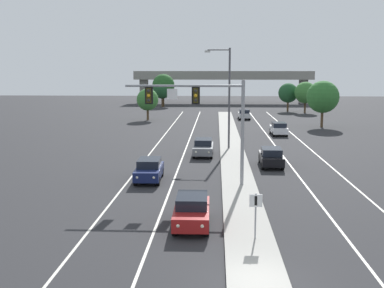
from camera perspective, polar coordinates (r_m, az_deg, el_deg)
The scene contains 22 objects.
ground_plane at distance 19.13m, azimuth 7.82°, elevation -16.14°, with size 260.00×260.00×0.00m, color #28282B.
median_island at distance 36.20m, azimuth 5.41°, elevation -3.92°, with size 2.40×110.00×0.15m, color #9E9B93.
lane_stripe_oncoming_center at distance 43.14m, azimuth -1.25°, elevation -1.91°, with size 0.14×100.00×0.01m, color silver.
lane_stripe_receding_center at distance 43.50m, azimuth 11.21°, elevation -1.99°, with size 0.14×100.00×0.01m, color silver.
edge_stripe_left at distance 43.50m, azimuth -5.59°, elevation -1.86°, with size 0.14×100.00×0.01m, color silver.
edge_stripe_right at distance 44.10m, azimuth 15.45°, elevation -1.99°, with size 0.14×100.00×0.01m, color silver.
overhead_signal_mast at distance 32.79m, azimuth 1.46°, elevation 4.15°, with size 8.13×0.44×7.20m.
median_sign_post at distance 22.86m, azimuth 7.56°, elevation -7.67°, with size 0.60×0.10×2.20m.
street_lamp_median at distance 48.26m, azimuth 4.18°, elevation 6.14°, with size 2.58×0.28×10.00m.
car_oncoming_red at distance 25.15m, azimuth -0.01°, elevation -7.87°, with size 1.86×4.49×1.58m.
car_oncoming_navy at distance 35.26m, azimuth -5.10°, elevation -3.02°, with size 1.90×4.50×1.58m.
car_oncoming_grey at distance 45.17m, azimuth 1.35°, elevation -0.37°, with size 1.86×4.49×1.58m.
car_receding_black at distance 40.74m, azimuth 9.37°, elevation -1.50°, with size 1.88×4.49×1.58m.
car_receding_white at distance 60.39m, azimuth 10.25°, elevation 1.83°, with size 1.84×4.48×1.58m.
car_receding_silver at distance 79.03m, azimuth 6.21°, elevation 3.55°, with size 1.86×4.48×1.58m.
overpass_bridge at distance 116.69m, azimuth 3.71°, elevation 7.72°, with size 42.40×6.40×7.65m.
tree_far_right_b at distance 94.64m, azimuth 11.34°, elevation 5.96°, with size 3.77×3.77×5.45m.
tree_far_left_a at distance 76.98m, azimuth -5.29°, elevation 5.26°, with size 3.48×3.48×5.03m.
tree_far_left_c at distance 105.43m, azimuth -3.41°, elevation 6.96°, with size 4.87×4.87×7.05m.
tree_far_right_c at distance 69.69m, azimuth 15.26°, elevation 5.41°, with size 4.49×4.49×6.50m.
tree_far_left_b at distance 104.82m, azimuth -3.56°, elevation 6.45°, with size 3.91×3.91×5.65m.
tree_far_right_a at distance 92.07m, azimuth 13.31°, elevation 5.95°, with size 4.00×4.00×5.78m.
Camera 1 is at (-1.64, -17.27, 8.06)m, focal length 44.96 mm.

